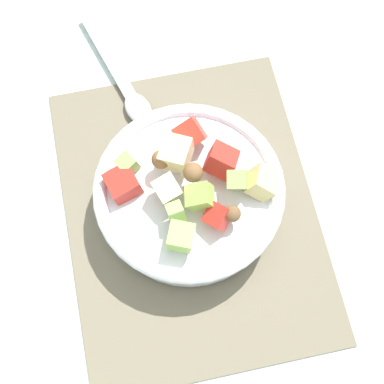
{
  "coord_description": "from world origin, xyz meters",
  "views": [
    {
      "loc": [
        -0.26,
        0.05,
        0.77
      ],
      "look_at": [
        0.01,
        -0.0,
        0.05
      ],
      "focal_mm": 54.96,
      "sensor_mm": 36.0,
      "label": 1
    }
  ],
  "objects": [
    {
      "name": "serving_spoon",
      "position": [
        0.21,
        0.06,
        0.01
      ],
      "size": [
        0.22,
        0.09,
        0.01
      ],
      "color": "#B7B7BC",
      "rests_on": "placemat"
    },
    {
      "name": "placemat",
      "position": [
        0.0,
        0.0,
        0.0
      ],
      "size": [
        0.45,
        0.34,
        0.01
      ],
      "primitive_type": "cube",
      "color": "#756B56",
      "rests_on": "ground_plane"
    },
    {
      "name": "salad_bowl",
      "position": [
        0.01,
        -0.0,
        0.05
      ],
      "size": [
        0.25,
        0.25,
        0.11
      ],
      "color": "white",
      "rests_on": "placemat"
    },
    {
      "name": "ground_plane",
      "position": [
        0.0,
        0.0,
        0.0
      ],
      "size": [
        2.4,
        2.4,
        0.0
      ],
      "primitive_type": "plane",
      "color": "silver"
    }
  ]
}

